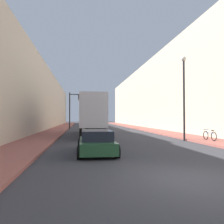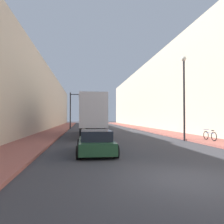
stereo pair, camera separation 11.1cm
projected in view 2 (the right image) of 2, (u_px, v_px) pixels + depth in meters
The scene contains 10 objects.
ground_plane at pixel (187, 181), 6.87m from camera, with size 200.00×200.00×0.00m, color #38383D.
sidewalk_right at pixel (143, 128), 37.53m from camera, with size 3.06×80.00×0.15m.
sidewalk_left at pixel (59, 129), 35.65m from camera, with size 3.06×80.00×0.15m.
building_right at pixel (168, 94), 38.28m from camera, with size 6.00×80.00×12.25m.
building_left at pixel (31, 99), 35.16m from camera, with size 6.00×80.00×9.91m.
semi_truck at pixel (91, 114), 24.32m from camera, with size 2.41×13.18×4.12m.
sedan_car at pixel (96, 142), 12.03m from camera, with size 2.06×4.36×1.29m.
traffic_signal_gantry at pixel (81, 103), 37.28m from camera, with size 6.40×0.35×6.20m.
street_lamp at pixel (184, 87), 18.67m from camera, with size 0.44×0.44×7.26m.
parked_bicycle at pixel (210, 136), 17.45m from camera, with size 0.44×1.82×0.86m.
Camera 2 is at (-3.27, -6.54, 2.00)m, focal length 35.00 mm.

